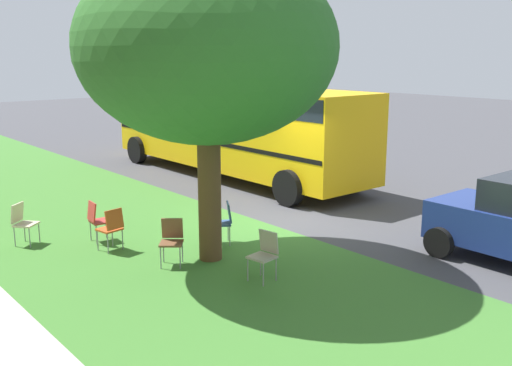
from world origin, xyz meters
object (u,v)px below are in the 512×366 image
at_px(chair_2, 23,220).
at_px(school_bus, 232,122).
at_px(chair_4, 265,252).
at_px(chair_5, 111,226).
at_px(chair_0, 172,238).
at_px(chair_3, 97,218).
at_px(chair_1, 224,220).
at_px(street_tree, 207,48).

bearing_deg(chair_2, school_bus, -70.13).
bearing_deg(chair_4, chair_5, 22.98).
bearing_deg(chair_0, chair_5, 19.64).
distance_m(chair_2, school_bus, 8.22).
bearing_deg(chair_3, chair_1, -132.37).
bearing_deg(chair_5, chair_3, -2.74).
relative_size(street_tree, chair_1, 6.55).
distance_m(chair_1, chair_3, 2.68).
height_order(street_tree, school_bus, street_tree).
bearing_deg(chair_5, chair_2, 38.01).
height_order(chair_0, school_bus, school_bus).
bearing_deg(chair_5, street_tree, -143.07).
distance_m(chair_3, chair_5, 0.73).
relative_size(chair_0, chair_4, 1.00).
distance_m(chair_4, chair_5, 3.42).
distance_m(street_tree, chair_3, 4.39).
relative_size(chair_4, chair_5, 1.00).
xyz_separation_m(street_tree, chair_1, (0.58, -0.77, -3.48)).
xyz_separation_m(street_tree, chair_5, (1.66, 1.24, -3.48)).
relative_size(chair_1, chair_2, 1.00).
bearing_deg(chair_1, chair_0, 103.38).
bearing_deg(chair_0, chair_2, 30.04).
distance_m(street_tree, school_bus, 8.22).
xyz_separation_m(chair_5, school_bus, (4.33, -6.42, 1.24)).
xyz_separation_m(chair_3, chair_4, (-3.88, -1.30, 0.00)).
bearing_deg(chair_4, school_bus, -34.20).
distance_m(street_tree, chair_2, 5.34).
bearing_deg(school_bus, chair_1, 140.82).
bearing_deg(school_bus, chair_3, 119.42).
bearing_deg(chair_0, chair_4, -154.34).
relative_size(street_tree, chair_5, 6.55).
relative_size(chair_1, chair_4, 1.00).
xyz_separation_m(chair_3, chair_5, (-0.73, 0.03, 0.00)).
xyz_separation_m(chair_2, chair_4, (-4.72, -2.56, 0.00)).
distance_m(chair_1, chair_5, 2.28).
height_order(chair_3, school_bus, school_bus).
height_order(chair_4, school_bus, school_bus).
height_order(chair_1, chair_2, same).
bearing_deg(chair_2, chair_3, -123.69).
xyz_separation_m(chair_2, chair_3, (-0.84, -1.26, 0.00)).
bearing_deg(chair_2, chair_4, -151.51).
xyz_separation_m(chair_0, school_bus, (5.76, -5.90, 1.24)).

